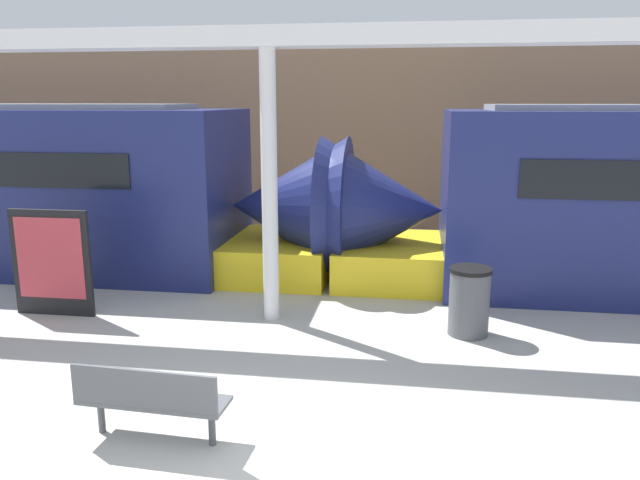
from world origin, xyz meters
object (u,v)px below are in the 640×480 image
object	(u,v)px
bench_near	(150,397)
support_column_near	(269,189)
trash_bin	(469,301)
poster_board	(51,262)

from	to	relation	value
bench_near	support_column_near	world-z (taller)	support_column_near
trash_bin	poster_board	xyz separation A→B (m)	(-6.28, -0.12, 0.35)
poster_board	support_column_near	bearing A→B (deg)	5.96
trash_bin	poster_board	distance (m)	6.29
bench_near	support_column_near	distance (m)	3.97
support_column_near	trash_bin	bearing A→B (deg)	-4.59
bench_near	trash_bin	bearing A→B (deg)	49.39
support_column_near	bench_near	bearing A→B (deg)	-95.41
trash_bin	poster_board	bearing A→B (deg)	-178.94
bench_near	poster_board	size ratio (longest dim) A/B	0.90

